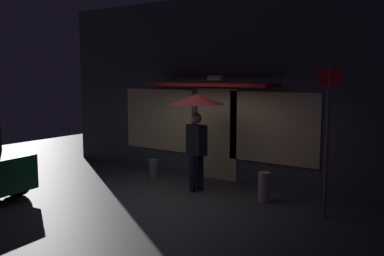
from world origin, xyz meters
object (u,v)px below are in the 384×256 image
object	(u,v)px
person_with_umbrella	(197,113)
sidewalk_bollard_2	(264,187)
sidewalk_bollard	(153,169)
street_sign_post	(327,133)

from	to	relation	value
person_with_umbrella	sidewalk_bollard_2	bearing A→B (deg)	22.94
sidewalk_bollard_2	person_with_umbrella	bearing A→B (deg)	-175.49
sidewalk_bollard	sidewalk_bollard_2	world-z (taller)	sidewalk_bollard_2
sidewalk_bollard	sidewalk_bollard_2	distance (m)	3.03
sidewalk_bollard	sidewalk_bollard_2	size ratio (longest dim) A/B	0.81
street_sign_post	person_with_umbrella	bearing A→B (deg)	176.25
person_with_umbrella	street_sign_post	distance (m)	2.88
street_sign_post	sidewalk_bollard	bearing A→B (deg)	173.56
person_with_umbrella	sidewalk_bollard	xyz separation A→B (m)	(-1.47, 0.30, -1.47)
person_with_umbrella	street_sign_post	size ratio (longest dim) A/B	0.78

